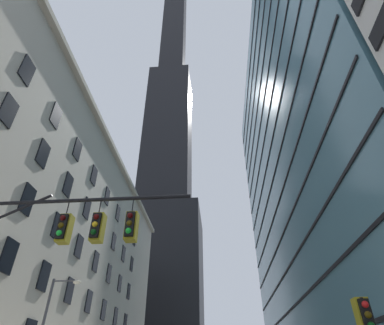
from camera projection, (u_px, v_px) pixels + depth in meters
name	position (u px, v px, depth m)	size (l,w,h in m)	color
station_building	(15.00, 240.00, 34.34)	(17.31, 62.07, 28.16)	beige
dark_skyscraper	(167.00, 167.00, 109.44)	(23.16, 23.16, 215.57)	black
glass_office_midrise	(327.00, 157.00, 45.19)	(16.81, 54.63, 55.99)	teal
traffic_signal_mast	(48.00, 244.00, 10.78)	(9.04, 0.63, 7.17)	black
traffic_light_near_right	(367.00, 323.00, 9.19)	(0.40, 0.63, 3.45)	black
street_lamppost	(47.00, 325.00, 19.73)	(2.04, 0.32, 7.00)	#47474C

